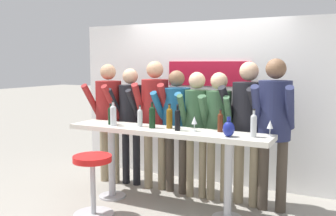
{
  "coord_description": "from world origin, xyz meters",
  "views": [
    {
      "loc": [
        2.06,
        -4.0,
        1.79
      ],
      "look_at": [
        0.0,
        0.07,
        1.24
      ],
      "focal_mm": 40.0,
      "sensor_mm": 36.0,
      "label": 1
    }
  ],
  "objects": [
    {
      "name": "wine_bottle_3",
      "position": [
        0.02,
        0.06,
        1.13
      ],
      "size": [
        0.08,
        0.08,
        0.31
      ],
      "color": "brown",
      "rests_on": "tasting_table"
    },
    {
      "name": "person_far_left",
      "position": [
        -1.22,
        0.52,
        1.1
      ],
      "size": [
        0.47,
        0.57,
        1.78
      ],
      "rotation": [
        0.0,
        0.0,
        -0.03
      ],
      "color": "gray",
      "rests_on": "ground_plane"
    },
    {
      "name": "wine_bottle_6",
      "position": [
        -0.17,
        -0.01,
        1.14
      ],
      "size": [
        0.08,
        0.08,
        0.33
      ],
      "color": "black",
      "rests_on": "tasting_table"
    },
    {
      "name": "wine_bottle_7",
      "position": [
        -0.37,
        0.02,
        1.12
      ],
      "size": [
        0.07,
        0.07,
        0.27
      ],
      "color": "#B7BCC1",
      "rests_on": "tasting_table"
    },
    {
      "name": "person_far_right",
      "position": [
        0.87,
        0.55,
        1.12
      ],
      "size": [
        0.54,
        0.65,
        1.81
      ],
      "rotation": [
        0.0,
        0.0,
        -0.2
      ],
      "color": "gray",
      "rests_on": "ground_plane"
    },
    {
      "name": "wine_bottle_1",
      "position": [
        1.08,
        -0.02,
        1.13
      ],
      "size": [
        0.07,
        0.07,
        0.31
      ],
      "color": "#B7BCC1",
      "rests_on": "tasting_table"
    },
    {
      "name": "wine_bottle_2",
      "position": [
        -0.7,
        -0.09,
        1.14
      ],
      "size": [
        0.08,
        0.08,
        0.32
      ],
      "color": "#B7BCC1",
      "rests_on": "tasting_table"
    },
    {
      "name": "decorative_vase",
      "position": [
        0.84,
        -0.11,
        1.08
      ],
      "size": [
        0.13,
        0.13,
        0.22
      ],
      "color": "navy",
      "rests_on": "tasting_table"
    },
    {
      "name": "wine_bottle_0",
      "position": [
        0.18,
        -0.03,
        1.13
      ],
      "size": [
        0.07,
        0.07,
        0.31
      ],
      "color": "black",
      "rests_on": "tasting_table"
    },
    {
      "name": "person_left",
      "position": [
        -0.87,
        0.57,
        1.07
      ],
      "size": [
        0.4,
        0.52,
        1.71
      ],
      "rotation": [
        0.0,
        0.0,
        0.01
      ],
      "color": "black",
      "rests_on": "ground_plane"
    },
    {
      "name": "person_center_left",
      "position": [
        -0.45,
        0.56,
        1.13
      ],
      "size": [
        0.52,
        0.63,
        1.82
      ],
      "rotation": [
        0.0,
        0.0,
        0.2
      ],
      "color": "gray",
      "rests_on": "ground_plane"
    },
    {
      "name": "wine_glass_0",
      "position": [
        1.23,
        0.11,
        1.12
      ],
      "size": [
        0.07,
        0.07,
        0.18
      ],
      "color": "silver",
      "rests_on": "tasting_table"
    },
    {
      "name": "ground_plane",
      "position": [
        0.0,
        0.0,
        0.0
      ],
      "size": [
        40.0,
        40.0,
        0.0
      ],
      "primitive_type": "plane",
      "color": "gray"
    },
    {
      "name": "wine_bottle_5",
      "position": [
        0.66,
        0.12,
        1.11
      ],
      "size": [
        0.06,
        0.06,
        0.27
      ],
      "color": "#4C1E0F",
      "rests_on": "tasting_table"
    },
    {
      "name": "person_center_right",
      "position": [
        0.2,
        0.5,
        1.05
      ],
      "size": [
        0.43,
        0.55,
        1.68
      ],
      "rotation": [
        0.0,
        0.0,
        0.17
      ],
      "color": "gray",
      "rests_on": "ground_plane"
    },
    {
      "name": "person_center",
      "position": [
        -0.12,
        0.55,
        1.05
      ],
      "size": [
        0.46,
        0.55,
        1.69
      ],
      "rotation": [
        0.0,
        0.0,
        -0.03
      ],
      "color": "#473D33",
      "rests_on": "ground_plane"
    },
    {
      "name": "back_wall",
      "position": [
        0.0,
        1.27,
        1.21
      ],
      "size": [
        4.19,
        0.12,
        2.41
      ],
      "color": "white",
      "rests_on": "ground_plane"
    },
    {
      "name": "tasting_table",
      "position": [
        -0.0,
        0.0,
        0.83
      ],
      "size": [
        2.59,
        0.49,
        0.99
      ],
      "color": "silver",
      "rests_on": "ground_plane"
    },
    {
      "name": "person_right",
      "position": [
        0.5,
        0.51,
        1.05
      ],
      "size": [
        0.43,
        0.54,
        1.67
      ],
      "rotation": [
        0.0,
        0.0,
        0.12
      ],
      "color": "gray",
      "rests_on": "ground_plane"
    },
    {
      "name": "person_rightmost",
      "position": [
        1.2,
        0.48,
        1.14
      ],
      "size": [
        0.5,
        0.61,
        1.85
      ],
      "rotation": [
        0.0,
        0.0,
        0.08
      ],
      "color": "#473D33",
      "rests_on": "ground_plane"
    },
    {
      "name": "wine_bottle_4",
      "position": [
        -0.79,
        -0.02,
        1.12
      ],
      "size": [
        0.07,
        0.07,
        0.28
      ],
      "color": "black",
      "rests_on": "tasting_table"
    },
    {
      "name": "bar_stool",
      "position": [
        -0.64,
        -0.61,
        0.49
      ],
      "size": [
        0.47,
        0.47,
        0.72
      ],
      "color": "#B2B2B7",
      "rests_on": "ground_plane"
    },
    {
      "name": "wine_glass_1",
      "position": [
        0.37,
        0.02,
        1.12
      ],
      "size": [
        0.07,
        0.07,
        0.18
      ],
      "color": "silver",
      "rests_on": "tasting_table"
    }
  ]
}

